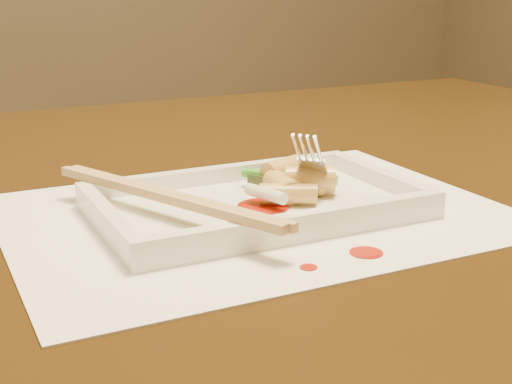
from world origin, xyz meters
name	(u,v)px	position (x,y,z in m)	size (l,w,h in m)	color
table	(213,270)	(0.00, 0.00, 0.65)	(1.40, 0.90, 0.75)	black
placemat	(256,214)	(-0.01, -0.13, 0.75)	(0.40, 0.30, 0.00)	white
sauce_splatter_a	(366,253)	(0.02, -0.24, 0.75)	(0.02, 0.02, 0.00)	#A51304
sauce_splatter_b	(309,267)	(-0.03, -0.25, 0.75)	(0.01, 0.01, 0.00)	#A51304
plate_base	(256,208)	(-0.01, -0.13, 0.76)	(0.26, 0.16, 0.01)	white
plate_rim_far	(220,174)	(-0.01, -0.05, 0.77)	(0.26, 0.01, 0.01)	white
plate_rim_near	(301,222)	(-0.01, -0.20, 0.77)	(0.26, 0.01, 0.01)	white
plate_rim_left	(107,217)	(-0.14, -0.13, 0.77)	(0.01, 0.14, 0.01)	white
plate_rim_right	(380,177)	(0.11, -0.13, 0.77)	(0.01, 0.14, 0.01)	white
veg_piece	(271,178)	(0.02, -0.09, 0.77)	(0.04, 0.03, 0.01)	black
scallion_white	(266,194)	(-0.01, -0.14, 0.77)	(0.01, 0.01, 0.04)	#EAEACC
scallion_green	(289,177)	(0.03, -0.11, 0.77)	(0.01, 0.01, 0.09)	#278D16
chopstick_a	(160,196)	(-0.10, -0.13, 0.78)	(0.01, 0.24, 0.01)	tan
chopstick_b	(170,195)	(-0.09, -0.13, 0.78)	(0.01, 0.24, 0.01)	tan
fork	(320,105)	(0.06, -0.11, 0.83)	(0.09, 0.10, 0.14)	silver
sauce_blob_0	(263,206)	(-0.01, -0.14, 0.76)	(0.04, 0.04, 0.00)	#A51304
rice_cake_0	(300,185)	(0.03, -0.13, 0.77)	(0.02, 0.02, 0.04)	#D7BC64
rice_cake_1	(282,187)	(0.01, -0.13, 0.77)	(0.02, 0.02, 0.04)	#D7BC64
rice_cake_2	(310,178)	(0.04, -0.13, 0.78)	(0.02, 0.02, 0.04)	#D7BC64
rice_cake_3	(305,184)	(0.03, -0.13, 0.77)	(0.02, 0.02, 0.05)	#D7BC64
rice_cake_4	(305,184)	(0.03, -0.13, 0.77)	(0.02, 0.02, 0.05)	#D7BC64
rice_cake_5	(282,169)	(0.03, -0.09, 0.78)	(0.02, 0.02, 0.04)	#D7BC64
rice_cake_6	(288,193)	(0.01, -0.15, 0.77)	(0.02, 0.02, 0.05)	#D7BC64
rice_cake_7	(303,185)	(0.03, -0.13, 0.77)	(0.02, 0.02, 0.04)	#D7BC64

